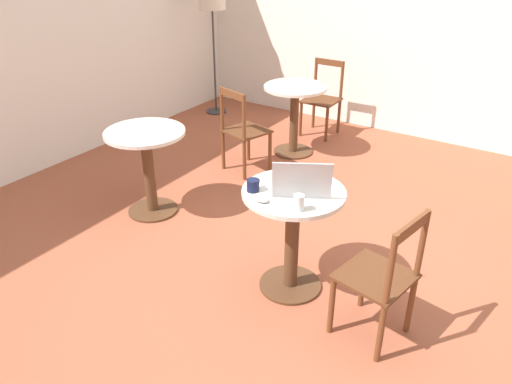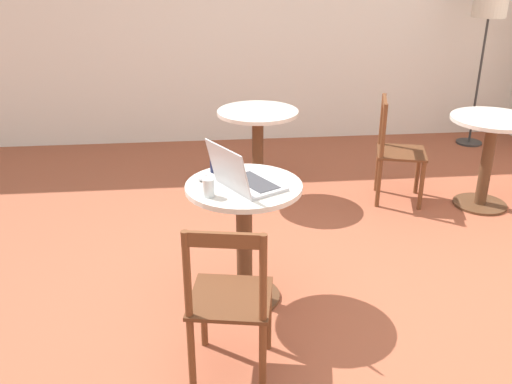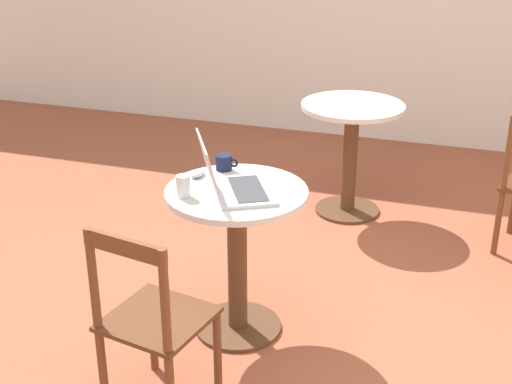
{
  "view_description": "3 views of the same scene",
  "coord_description": "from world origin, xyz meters",
  "views": [
    {
      "loc": [
        -2.54,
        -1.22,
        2.22
      ],
      "look_at": [
        -0.1,
        0.39,
        0.67
      ],
      "focal_mm": 35.0,
      "sensor_mm": 36.0,
      "label": 1
    },
    {
      "loc": [
        -0.32,
        -2.84,
        1.99
      ],
      "look_at": [
        0.01,
        0.38,
        0.59
      ],
      "focal_mm": 40.0,
      "sensor_mm": 36.0,
      "label": 2
    },
    {
      "loc": [
        0.94,
        -2.71,
        2.05
      ],
      "look_at": [
        -0.12,
        0.51,
        0.57
      ],
      "focal_mm": 50.0,
      "sensor_mm": 36.0,
      "label": 3
    }
  ],
  "objects": [
    {
      "name": "laptop",
      "position": [
        -0.08,
        0.06,
        0.81
      ],
      "size": [
        0.45,
        0.47,
        0.27
      ],
      "color": "#B7B7BC",
      "rests_on": "cafe_table_near"
    },
    {
      "name": "cafe_table_near",
      "position": [
        -0.08,
        0.11,
        0.52
      ],
      "size": [
        0.66,
        0.66,
        0.75
      ],
      "color": "#51331E",
      "rests_on": "ground_plane"
    },
    {
      "name": "mug",
      "position": [
        -0.22,
        0.33,
        0.79
      ],
      "size": [
        0.11,
        0.08,
        0.08
      ],
      "color": "#141938",
      "rests_on": "cafe_table_near"
    },
    {
      "name": "chair_mid_left",
      "position": [
        1.28,
        1.45,
        0.43
      ],
      "size": [
        0.48,
        0.48,
        0.87
      ],
      "color": "brown",
      "rests_on": "ground_plane"
    },
    {
      "name": "wall_side",
      "position": [
        3.23,
        0.0,
        1.35
      ],
      "size": [
        0.06,
        9.4,
        2.7
      ],
      "color": "white",
      "rests_on": "ground_plane"
    },
    {
      "name": "ground_plane",
      "position": [
        0.0,
        0.0,
        0.0
      ],
      "size": [
        16.0,
        16.0,
        0.0
      ],
      "primitive_type": "plane",
      "color": "#9E5138"
    },
    {
      "name": "chair_near_front",
      "position": [
        -0.21,
        -0.55,
        0.43
      ],
      "size": [
        0.45,
        0.45,
        0.87
      ],
      "color": "brown",
      "rests_on": "ground_plane"
    },
    {
      "name": "cafe_table_mid",
      "position": [
        1.98,
        1.26,
        0.52
      ],
      "size": [
        0.66,
        0.66,
        0.75
      ],
      "color": "#51331E",
      "rests_on": "ground_plane"
    },
    {
      "name": "drinking_glass",
      "position": [
        -0.28,
        -0.03,
        0.8
      ],
      "size": [
        0.06,
        0.06,
        0.1
      ],
      "color": "silver",
      "rests_on": "cafe_table_near"
    },
    {
      "name": "mouse",
      "position": [
        -0.32,
        0.21,
        0.77
      ],
      "size": [
        0.06,
        0.1,
        0.03
      ],
      "color": "#B7B7BC",
      "rests_on": "cafe_table_near"
    },
    {
      "name": "floor_lamp",
      "position": [
        2.6,
        2.81,
        1.39
      ],
      "size": [
        0.33,
        0.33,
        1.61
      ],
      "color": "#333333",
      "rests_on": "ground_plane"
    },
    {
      "name": "chair_mid_right",
      "position": [
        2.67,
        1.27,
        0.43
      ],
      "size": [
        0.39,
        0.39,
        0.87
      ],
      "color": "brown",
      "rests_on": "ground_plane"
    },
    {
      "name": "cafe_table_far",
      "position": [
        0.16,
        1.65,
        0.52
      ],
      "size": [
        0.66,
        0.66,
        0.75
      ],
      "color": "#51331E",
      "rests_on": "ground_plane"
    }
  ]
}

